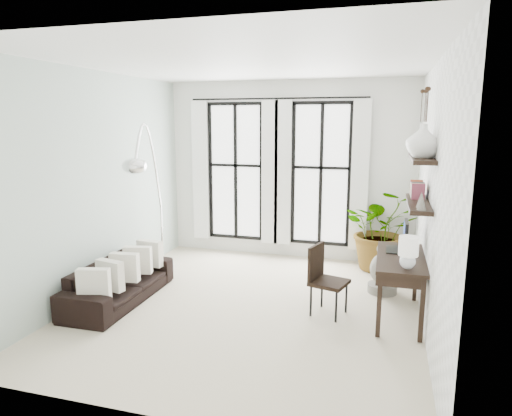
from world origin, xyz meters
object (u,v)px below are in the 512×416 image
at_px(sofa, 119,282).
at_px(plant, 382,229).
at_px(desk_chair, 323,275).
at_px(buddha, 383,272).
at_px(desk, 400,262).
at_px(arc_lamp, 148,161).

distance_m(sofa, plant, 4.30).
bearing_deg(plant, desk_chair, -108.33).
distance_m(sofa, buddha, 3.79).
distance_m(desk, desk_chair, 0.98).
bearing_deg(desk_chair, arc_lamp, -172.29).
xyz_separation_m(sofa, desk_chair, (2.80, 0.37, 0.25)).
bearing_deg(desk, plant, 97.07).
distance_m(plant, desk_chair, 2.22).
distance_m(desk, buddha, 1.01).
bearing_deg(arc_lamp, sofa, -97.68).
height_order(desk_chair, arc_lamp, arc_lamp).
height_order(desk_chair, buddha, desk_chair).
bearing_deg(desk_chair, desk, 20.72).
bearing_deg(arc_lamp, plant, 26.71).
height_order(sofa, plant, plant).
bearing_deg(buddha, plant, 92.62).
xyz_separation_m(desk_chair, arc_lamp, (-2.70, 0.39, 1.39)).
relative_size(desk, desk_chair, 1.51).
distance_m(arc_lamp, buddha, 3.84).
height_order(desk, desk_chair, desk).
height_order(plant, desk, plant).
relative_size(plant, desk_chair, 1.53).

